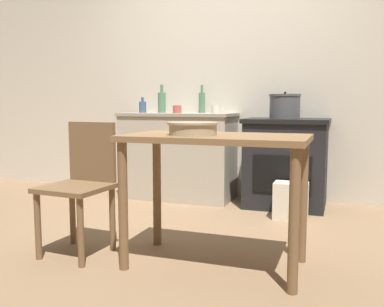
% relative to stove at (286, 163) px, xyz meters
% --- Properties ---
extents(ground_plane, '(14.00, 14.00, 0.00)m').
position_rel_stove_xyz_m(ground_plane, '(-0.65, -1.27, -0.42)').
color(ground_plane, '#896B4C').
extents(wall_back, '(8.00, 0.07, 2.55)m').
position_rel_stove_xyz_m(wall_back, '(-0.65, 0.31, 0.85)').
color(wall_back, beige).
rests_on(wall_back, ground_plane).
extents(counter_cabinet, '(1.16, 0.56, 0.88)m').
position_rel_stove_xyz_m(counter_cabinet, '(-1.10, 0.01, 0.02)').
color(counter_cabinet, '#B2A893').
rests_on(counter_cabinet, ground_plane).
extents(stove, '(0.77, 0.60, 0.84)m').
position_rel_stove_xyz_m(stove, '(0.00, 0.00, 0.00)').
color(stove, black).
rests_on(stove, ground_plane).
extents(work_table, '(1.07, 0.58, 0.79)m').
position_rel_stove_xyz_m(work_table, '(-0.20, -1.67, 0.23)').
color(work_table, olive).
rests_on(work_table, ground_plane).
extents(chair, '(0.43, 0.43, 0.85)m').
position_rel_stove_xyz_m(chair, '(-1.09, -1.73, 0.04)').
color(chair, brown).
rests_on(chair, ground_plane).
extents(flour_sack, '(0.28, 0.20, 0.31)m').
position_rel_stove_xyz_m(flour_sack, '(0.10, -0.45, -0.26)').
color(flour_sack, beige).
rests_on(flour_sack, ground_plane).
extents(stock_pot, '(0.29, 0.29, 0.25)m').
position_rel_stove_xyz_m(stock_pot, '(-0.02, -0.01, 0.53)').
color(stock_pot, '#4C4C51').
rests_on(stock_pot, stove).
extents(mixing_bowl_large, '(0.30, 0.30, 0.07)m').
position_rel_stove_xyz_m(mixing_bowl_large, '(-0.32, -1.73, 0.41)').
color(mixing_bowl_large, tan).
rests_on(mixing_bowl_large, work_table).
extents(bottle_far_left, '(0.08, 0.08, 0.16)m').
position_rel_stove_xyz_m(bottle_far_left, '(-1.51, 0.03, 0.52)').
color(bottle_far_left, '#3D5675').
rests_on(bottle_far_left, counter_cabinet).
extents(bottle_left, '(0.07, 0.07, 0.29)m').
position_rel_stove_xyz_m(bottle_left, '(-0.90, 0.17, 0.57)').
color(bottle_left, '#517F5B').
rests_on(bottle_left, counter_cabinet).
extents(bottle_mid_left, '(0.08, 0.08, 0.29)m').
position_rel_stove_xyz_m(bottle_mid_left, '(-1.31, 0.08, 0.57)').
color(bottle_mid_left, '#517F5B').
rests_on(bottle_mid_left, counter_cabinet).
extents(cup_center_left, '(0.09, 0.09, 0.08)m').
position_rel_stove_xyz_m(cup_center_left, '(-0.68, -0.05, 0.50)').
color(cup_center_left, silver).
rests_on(cup_center_left, counter_cabinet).
extents(cup_center, '(0.09, 0.09, 0.08)m').
position_rel_stove_xyz_m(cup_center, '(-1.09, -0.04, 0.50)').
color(cup_center, '#B74C42').
rests_on(cup_center, counter_cabinet).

